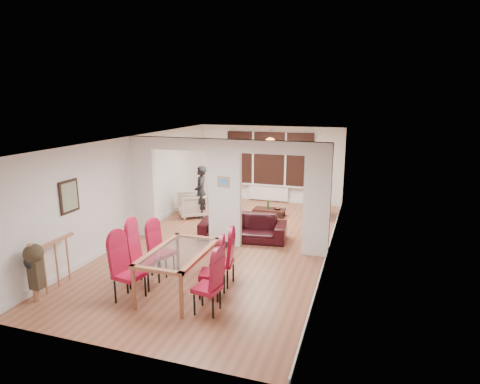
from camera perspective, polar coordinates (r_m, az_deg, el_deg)
The scene contains 24 objects.
floor at distance 10.02m, azimuth -2.10°, elevation -7.41°, with size 5.00×9.00×0.01m, color #95583C.
room_walls at distance 9.64m, azimuth -2.16°, elevation -0.17°, with size 5.00×9.00×2.60m, color silver, non-canonical shape.
divider_wall at distance 9.64m, azimuth -2.16°, elevation -0.17°, with size 5.00×0.18×2.60m, color white.
bay_window_blinds at distance 13.78m, azimuth 4.18°, elevation 4.76°, with size 3.00×0.08×1.80m, color black.
radiator at distance 13.97m, azimuth 4.05°, elevation -0.13°, with size 1.40×0.08×0.50m, color white.
pendant_light at distance 12.53m, azimuth 4.31°, elevation 6.90°, with size 0.36×0.36×0.36m, color orange.
stair_newel at distance 8.39m, azimuth -24.90°, elevation -8.93°, with size 0.40×1.20×1.10m, color #A56B4C, non-canonical shape.
wall_poster at distance 8.79m, azimuth -23.14°, elevation -0.58°, with size 0.04×0.52×0.67m, color gray.
pillar_photo at distance 9.48m, azimuth -2.38°, elevation 1.46°, with size 0.30×0.03×0.25m, color #4C8CD8.
dining_table at distance 7.64m, azimuth -8.62°, elevation -11.09°, with size 0.99×1.75×0.82m, color brown, non-canonical shape.
dining_chair_la at distance 7.48m, azimuth -15.49°, elevation -10.67°, with size 0.46×0.46×1.14m, color maroon, non-canonical shape.
dining_chair_lb at distance 7.92m, azimuth -13.57°, elevation -8.99°, with size 0.47×0.47×1.18m, color maroon, non-canonical shape.
dining_chair_lc at distance 8.41m, azimuth -11.00°, elevation -8.09°, with size 0.41×0.41×1.02m, color maroon, non-canonical shape.
dining_chair_ra at distance 6.88m, azimuth -4.70°, elevation -12.88°, with size 0.41×0.41×1.03m, color maroon, non-canonical shape.
dining_chair_rb at distance 7.36m, azimuth -4.04°, elevation -10.92°, with size 0.42×0.42×1.06m, color maroon, non-canonical shape.
dining_chair_rc at distance 7.82m, azimuth -2.58°, elevation -9.45°, with size 0.42×0.42×1.05m, color maroon, non-canonical shape.
sofa at distance 10.27m, azimuth 0.42°, elevation -4.99°, with size 2.19×0.86×0.64m, color black.
armchair at distance 12.26m, azimuth -6.88°, elevation -1.83°, with size 0.79×0.77×0.72m, color #BEAEA1.
person at distance 11.99m, azimuth -5.58°, elevation -0.03°, with size 0.38×0.57×1.58m, color black.
television at distance 12.35m, azimuth 11.57°, elevation -2.33°, with size 0.12×0.94×0.54m, color black.
coffee_table at distance 12.31m, azimuth 4.17°, elevation -2.91°, with size 0.97×0.48×0.22m, color black, non-canonical shape.
bottle at distance 12.25m, azimuth 4.01°, elevation -1.79°, with size 0.07×0.07×0.27m, color #143F19.
bowl at distance 12.24m, azimuth 5.28°, elevation -2.35°, with size 0.21×0.21×0.05m, color black.
shoes at distance 9.81m, azimuth -2.62°, elevation -7.57°, with size 0.25×0.27×0.10m, color black, non-canonical shape.
Camera 1 is at (3.22, -8.80, 3.56)m, focal length 30.00 mm.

